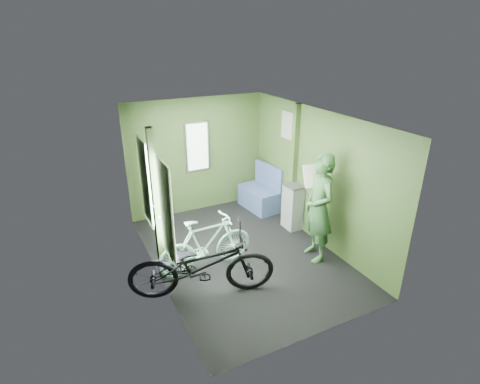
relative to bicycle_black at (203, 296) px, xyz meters
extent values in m
plane|color=black|center=(0.98, 0.70, 0.00)|extent=(4.00, 4.00, 0.00)
cube|color=silver|center=(0.98, 0.70, 2.30)|extent=(2.80, 4.00, 0.02)
cube|color=#374E24|center=(0.98, 2.70, 1.15)|extent=(2.80, 0.02, 2.30)
cube|color=#374E24|center=(0.98, -1.30, 1.15)|extent=(2.80, 0.02, 2.30)
cube|color=#374E24|center=(-0.42, 0.70, 1.15)|extent=(0.02, 4.00, 2.30)
cube|color=#374E24|center=(2.38, 0.70, 1.15)|extent=(0.02, 4.00, 2.30)
cube|color=#374E24|center=(-0.38, 0.70, 1.15)|extent=(0.08, 0.12, 2.30)
cube|color=silver|center=(-0.38, 0.15, 1.35)|extent=(0.02, 0.56, 1.34)
cube|color=silver|center=(-0.38, 1.25, 1.35)|extent=(0.02, 0.56, 1.34)
cube|color=white|center=(-0.37, 0.15, 1.88)|extent=(0.00, 0.12, 0.12)
cube|color=white|center=(-0.37, 1.25, 1.88)|extent=(0.00, 0.12, 0.12)
cylinder|color=silver|center=(-0.31, 0.70, 1.10)|extent=(0.03, 0.40, 0.03)
cube|color=#374E24|center=(2.33, 1.30, 1.15)|extent=(0.10, 0.10, 2.30)
cube|color=white|center=(2.36, 1.60, 1.85)|extent=(0.02, 0.40, 0.50)
cube|color=silver|center=(0.98, 2.65, 1.35)|extent=(0.50, 0.02, 1.00)
imported|color=black|center=(0.00, 0.00, 0.00)|extent=(2.17, 1.43, 1.15)
imported|color=#A2E9D2|center=(0.28, 0.57, 0.00)|extent=(1.54, 0.52, 0.95)
imported|color=#325C32|center=(2.01, 0.11, 0.89)|extent=(0.54, 0.72, 1.77)
cube|color=silver|center=(2.07, 0.41, 1.32)|extent=(0.33, 0.24, 0.34)
cube|color=gray|center=(2.24, 1.13, 0.44)|extent=(0.26, 0.36, 0.87)
cube|color=navy|center=(2.10, 2.15, 0.22)|extent=(0.59, 0.94, 0.45)
cube|color=navy|center=(2.32, 2.15, 0.69)|extent=(0.15, 0.89, 0.49)
camera|label=1|loc=(-1.45, -4.05, 3.42)|focal=28.00mm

